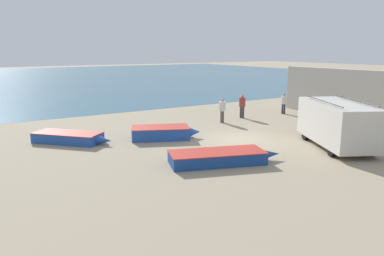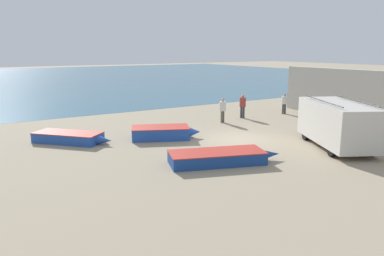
{
  "view_description": "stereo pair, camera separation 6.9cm",
  "coord_description": "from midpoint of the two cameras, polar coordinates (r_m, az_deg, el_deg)",
  "views": [
    {
      "loc": [
        -13.01,
        -15.72,
        4.95
      ],
      "look_at": [
        -3.04,
        0.06,
        1.0
      ],
      "focal_mm": 35.0,
      "sensor_mm": 36.0,
      "label": 1
    },
    {
      "loc": [
        -12.95,
        -15.76,
        4.95
      ],
      "look_at": [
        -3.04,
        0.06,
        1.0
      ],
      "focal_mm": 35.0,
      "sensor_mm": 36.0,
      "label": 2
    }
  ],
  "objects": [
    {
      "name": "harbor_wall",
      "position": [
        29.46,
        23.01,
        4.8
      ],
      "size": [
        0.5,
        11.61,
        3.53
      ],
      "primitive_type": "cube",
      "color": "#BCB7AD",
      "rests_on": "ground_plane"
    },
    {
      "name": "fisherman_1",
      "position": [
        29.9,
        13.96,
        3.91
      ],
      "size": [
        0.42,
        0.42,
        1.59
      ],
      "rotation": [
        0.0,
        0.0,
        4.18
      ],
      "color": "#38383D",
      "rests_on": "ground_plane"
    },
    {
      "name": "fishing_rowboat_0",
      "position": [
        16.58,
        4.39,
        -4.46
      ],
      "size": [
        5.14,
        2.88,
        0.55
      ],
      "rotation": [
        0.0,
        0.0,
        5.95
      ],
      "color": "navy",
      "rests_on": "ground_plane"
    },
    {
      "name": "fisherman_2",
      "position": [
        27.49,
        7.8,
        3.66
      ],
      "size": [
        0.46,
        0.46,
        1.73
      ],
      "rotation": [
        0.0,
        0.0,
        3.76
      ],
      "color": "#38383D",
      "rests_on": "ground_plane"
    },
    {
      "name": "ground_plane",
      "position": [
        21.0,
        7.24,
        -1.78
      ],
      "size": [
        200.0,
        200.0,
        0.0
      ],
      "primitive_type": "plane",
      "color": "gray"
    },
    {
      "name": "sea_water",
      "position": [
        69.15,
        -21.34,
        7.04
      ],
      "size": [
        120.0,
        80.0,
        0.01
      ],
      "primitive_type": "cube",
      "color": "#33607A",
      "rests_on": "ground_plane"
    },
    {
      "name": "fishing_rowboat_2",
      "position": [
        21.21,
        -17.98,
        -1.38
      ],
      "size": [
        3.69,
        3.93,
        0.55
      ],
      "rotation": [
        0.0,
        0.0,
        5.45
      ],
      "color": "#234CA3",
      "rests_on": "ground_plane"
    },
    {
      "name": "fishing_rowboat_1",
      "position": [
        21.13,
        -4.4,
        -0.69
      ],
      "size": [
        3.99,
        2.85,
        0.68
      ],
      "rotation": [
        0.0,
        0.0,
        5.86
      ],
      "color": "#234CA3",
      "rests_on": "ground_plane"
    },
    {
      "name": "parked_van",
      "position": [
        20.41,
        21.35,
        0.73
      ],
      "size": [
        4.4,
        5.76,
        2.43
      ],
      "rotation": [
        0.0,
        0.0,
        1.09
      ],
      "color": "beige",
      "rests_on": "ground_plane"
    },
    {
      "name": "fisherman_0",
      "position": [
        25.6,
        4.77,
        3.04
      ],
      "size": [
        0.44,
        0.44,
        1.68
      ],
      "rotation": [
        0.0,
        0.0,
        1.82
      ],
      "color": "#5B564C",
      "rests_on": "ground_plane"
    }
  ]
}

